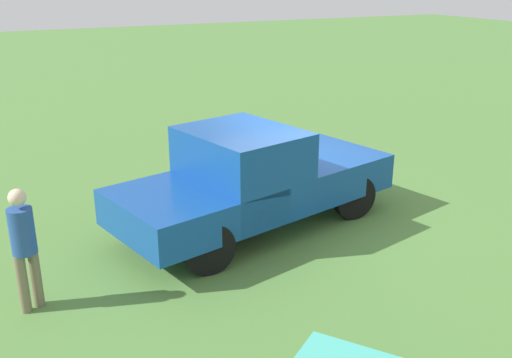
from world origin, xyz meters
TOP-DOWN VIEW (x-y plane):
  - ground_plane at (0.00, 0.00)m, footprint 80.00×80.00m
  - pickup_truck at (-1.07, -0.25)m, footprint 5.42×3.10m
  - person_bystander at (-4.84, -1.27)m, footprint 0.43×0.43m

SIDE VIEW (x-z plane):
  - ground_plane at x=0.00m, z-range 0.00..0.00m
  - pickup_truck at x=-1.07m, z-range 0.04..1.87m
  - person_bystander at x=-4.84m, z-range 0.11..1.84m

